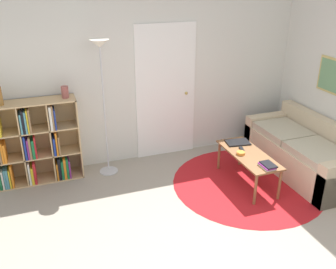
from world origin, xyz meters
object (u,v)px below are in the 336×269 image
at_px(coffee_table, 248,157).
at_px(vase_on_shelf, 65,92).
at_px(laptop, 238,142).
at_px(floor_lamp, 102,71).
at_px(bowl, 241,153).
at_px(bookshelf, 33,144).
at_px(couch, 306,153).

bearing_deg(coffee_table, vase_on_shelf, 154.33).
xyz_separation_m(coffee_table, laptop, (0.03, 0.34, 0.06)).
relative_size(coffee_table, vase_on_shelf, 6.76).
distance_m(floor_lamp, bowl, 2.09).
distance_m(bookshelf, bowl, 2.75).
relative_size(couch, bowl, 16.19).
distance_m(bookshelf, vase_on_shelf, 0.83).
bearing_deg(floor_lamp, laptop, -19.24).
bearing_deg(vase_on_shelf, bookshelf, 179.63).
bearing_deg(bowl, laptop, 66.92).
bearing_deg(coffee_table, floor_lamp, 150.98).
bearing_deg(couch, coffee_table, -178.85).
bearing_deg(laptop, floor_lamp, 160.76).
relative_size(laptop, bowl, 3.11).
bearing_deg(floor_lamp, bookshelf, 173.76).
bearing_deg(bookshelf, vase_on_shelf, -0.37).
bearing_deg(vase_on_shelf, floor_lamp, -12.17).
distance_m(laptop, vase_on_shelf, 2.43).
xyz_separation_m(bowl, vase_on_shelf, (-2.06, 1.02, 0.75)).
xyz_separation_m(floor_lamp, couch, (2.64, -0.92, -1.19)).
xyz_separation_m(laptop, vase_on_shelf, (-2.20, 0.70, 0.76)).
height_order(couch, coffee_table, couch).
bearing_deg(bowl, vase_on_shelf, 153.58).
distance_m(bookshelf, couch, 3.76).
relative_size(floor_lamp, laptop, 5.37).
height_order(floor_lamp, couch, floor_lamp).
relative_size(floor_lamp, bowl, 16.71).
relative_size(floor_lamp, coffee_table, 1.78).
height_order(coffee_table, vase_on_shelf, vase_on_shelf).
distance_m(floor_lamp, coffee_table, 2.22).
relative_size(bookshelf, couch, 0.63).
distance_m(floor_lamp, vase_on_shelf, 0.55).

